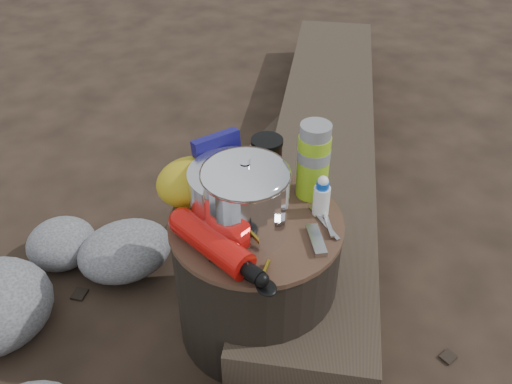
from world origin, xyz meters
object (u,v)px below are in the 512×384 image
stump (256,277)px  fuel_bottle (213,243)px  camping_pot (246,198)px  travel_mug (267,159)px  log_main (324,144)px  thermos (313,161)px

stump → fuel_bottle: size_ratio=1.53×
camping_pot → fuel_bottle: bearing=-160.8°
stump → travel_mug: size_ratio=3.57×
stump → log_main: (0.62, 0.57, -0.10)m
log_main → thermos: 0.81m
log_main → stump: bearing=-99.5°
fuel_bottle → thermos: 0.33m
stump → travel_mug: travel_mug is taller
stump → fuel_bottle: fuel_bottle is taller
fuel_bottle → travel_mug: travel_mug is taller
stump → thermos: bearing=9.1°
log_main → camping_pot: (-0.66, -0.59, 0.40)m
fuel_bottle → thermos: thermos is taller
thermos → camping_pot: bearing=-168.0°
thermos → log_main: bearing=50.9°
travel_mug → stump: bearing=-127.9°
stump → camping_pot: size_ratio=2.14×
fuel_bottle → log_main: bearing=23.4°
stump → fuel_bottle: 0.27m
travel_mug → fuel_bottle: bearing=-142.0°
fuel_bottle → stump: bearing=4.6°
travel_mug → camping_pot: bearing=-132.7°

